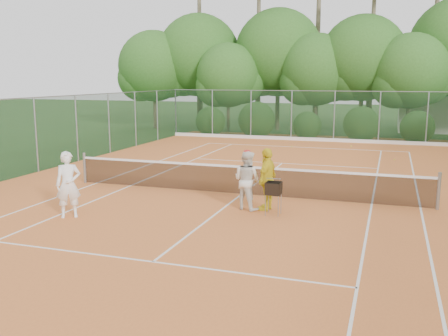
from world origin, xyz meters
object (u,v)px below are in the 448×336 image
Objects in this scene: player_yellow at (267,179)px; ball_hopper at (274,189)px; player_center_grp at (247,180)px; player_white at (68,185)px.

player_yellow reaches higher than ball_hopper.
player_yellow is 1.95× the size of ball_hopper.
player_white is at bearing -151.68° from player_center_grp.
ball_hopper is (5.24, 2.00, -0.17)m from player_white.
player_yellow is at bearing 127.15° from ball_hopper.
player_yellow is (4.95, 2.47, -0.01)m from player_white.
player_yellow reaches higher than player_center_grp.
player_white is 4.97m from player_center_grp.
ball_hopper is at bearing 41.10° from player_yellow.
player_center_grp is (4.37, 2.36, -0.04)m from player_white.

